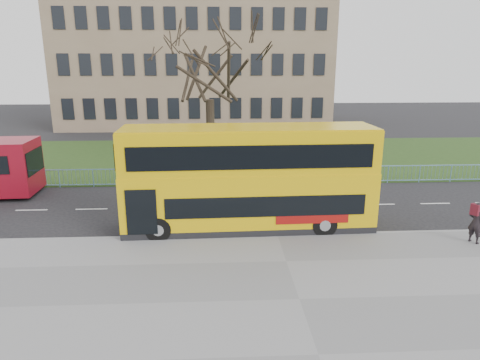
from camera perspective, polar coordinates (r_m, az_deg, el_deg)
The scene contains 9 objects.
ground at distance 20.02m, azimuth 4.37°, elevation -5.84°, with size 120.00×120.00×0.00m, color black.
pavement at distance 13.99m, azimuth 7.91°, elevation -15.66°, with size 80.00×10.50×0.12m, color slate.
kerb at distance 18.57m, azimuth 4.96°, elevation -7.37°, with size 80.00×0.20×0.14m, color gray.
grass_verge at distance 33.67m, azimuth 1.36°, elevation 3.08°, with size 80.00×15.40×0.08m, color #213A15.
guard_railing at distance 26.09m, azimuth 2.60°, elevation 0.55°, with size 40.00×0.12×1.10m, color #6CA0C1, non-canonical shape.
bare_tree at distance 28.54m, azimuth -4.08°, elevation 12.49°, with size 8.00×8.00×11.43m, color black, non-canonical shape.
civic_building at distance 53.56m, azimuth -5.80°, elevation 15.11°, with size 30.00×15.00×14.00m, color #7D674F.
yellow_bus at distance 18.66m, azimuth 1.16°, elevation 0.51°, with size 10.93×2.87×4.55m.
pedestrian at distance 19.85m, azimuth 28.96°, elevation -4.98°, with size 0.63×0.41×1.72m, color black.
Camera 1 is at (-2.44, -18.49, 7.26)m, focal length 32.00 mm.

